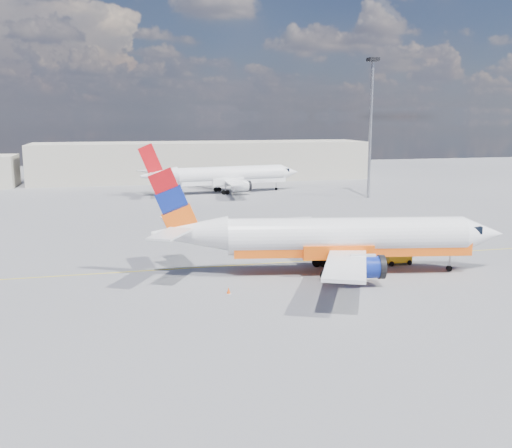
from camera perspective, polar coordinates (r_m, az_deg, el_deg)
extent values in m
plane|color=slate|center=(49.74, 1.55, -4.83)|extent=(240.00, 240.00, 0.00)
cube|color=yellow|center=(52.54, 0.70, -3.98)|extent=(70.00, 0.15, 0.01)
cube|color=beige|center=(122.88, -5.30, 6.30)|extent=(70.00, 14.00, 8.00)
cylinder|color=white|center=(49.32, 9.03, -1.15)|extent=(20.43, 6.67, 3.12)
cone|color=white|center=(53.13, 21.71, -0.93)|extent=(4.17, 3.73, 3.12)
cone|color=white|center=(48.23, -6.62, -0.96)|extent=(6.85, 4.06, 2.97)
cube|color=black|center=(52.51, 20.47, -0.41)|extent=(1.91, 2.36, 0.64)
cube|color=#FF5C10|center=(49.64, 9.51, -2.33)|extent=(20.33, 6.12, 1.10)
cube|color=white|center=(55.41, 6.21, -0.65)|extent=(3.65, 11.19, 0.74)
cube|color=white|center=(43.10, 9.00, -3.99)|extent=(7.20, 11.25, 0.74)
cylinder|color=navy|center=(53.72, 8.53, -2.01)|extent=(3.56, 2.30, 1.74)
cylinder|color=navy|center=(45.89, 10.61, -4.27)|extent=(3.56, 2.30, 1.74)
cylinder|color=black|center=(54.03, 10.05, -1.98)|extent=(0.79, 1.98, 1.93)
cylinder|color=black|center=(46.26, 12.38, -4.21)|extent=(0.79, 1.98, 1.93)
cube|color=#FF5C10|center=(47.85, -8.34, 2.31)|extent=(4.29, 1.04, 5.73)
cube|color=white|center=(51.09, -7.99, 0.34)|extent=(2.62, 4.82, 0.17)
cube|color=white|center=(45.34, -8.58, -0.99)|extent=(3.95, 5.00, 0.17)
cylinder|color=#95959D|center=(52.49, 18.81, -3.29)|extent=(0.19, 0.19, 1.93)
cylinder|color=black|center=(52.71, 18.76, -4.23)|extent=(0.55, 0.31, 0.51)
cylinder|color=black|center=(51.73, 6.43, -3.81)|extent=(0.88, 0.49, 0.83)
cylinder|color=black|center=(47.54, 7.31, -5.14)|extent=(0.88, 0.49, 0.83)
cylinder|color=white|center=(101.40, -2.55, 4.95)|extent=(19.77, 6.07, 3.02)
cone|color=white|center=(105.90, 3.35, 5.19)|extent=(3.99, 3.54, 3.02)
cone|color=white|center=(97.73, -9.69, 4.78)|extent=(6.59, 3.82, 2.87)
cube|color=black|center=(105.32, 2.74, 5.43)|extent=(1.81, 2.26, 0.62)
cube|color=white|center=(101.66, -2.31, 4.39)|extent=(19.69, 5.55, 1.07)
cube|color=white|center=(106.89, -4.37, 4.80)|extent=(6.80, 10.92, 0.71)
cube|color=white|center=(95.23, -2.01, 4.10)|extent=(3.74, 10.86, 0.71)
cylinder|color=white|center=(105.47, -3.06, 4.27)|extent=(3.42, 2.17, 1.69)
cylinder|color=white|center=(98.02, -1.49, 3.80)|extent=(3.42, 2.17, 1.69)
cylinder|color=black|center=(105.95, -2.34, 4.31)|extent=(0.73, 1.91, 1.87)
cylinder|color=black|center=(98.53, -0.72, 3.83)|extent=(0.73, 1.91, 1.87)
cube|color=red|center=(97.21, -10.51, 6.33)|extent=(4.16, 0.92, 5.54)
cube|color=white|center=(100.16, -10.81, 5.21)|extent=(3.76, 4.84, 0.16)
cube|color=white|center=(94.62, -10.10, 4.93)|extent=(2.62, 4.69, 0.16)
cylinder|color=#95959D|center=(104.99, 2.03, 4.01)|extent=(0.18, 0.18, 1.87)
cylinder|color=black|center=(105.09, 2.02, 3.54)|extent=(0.52, 0.29, 0.50)
cylinder|color=black|center=(103.13, -3.87, 3.47)|extent=(0.84, 0.46, 0.80)
cylinder|color=black|center=(99.13, -3.08, 3.19)|extent=(0.84, 0.46, 0.80)
cylinder|color=black|center=(54.13, 12.79, -3.57)|extent=(0.45, 0.18, 0.45)
cylinder|color=black|center=(53.05, 13.40, -3.89)|extent=(0.45, 0.18, 0.45)
cylinder|color=black|center=(54.94, 14.47, -3.43)|extent=(0.45, 0.18, 0.45)
cylinder|color=black|center=(53.88, 15.10, -3.74)|extent=(0.45, 0.18, 0.45)
cube|color=gold|center=(53.88, 13.96, -3.19)|extent=(2.34, 1.27, 0.90)
cube|color=black|center=(53.52, 13.57, -2.48)|extent=(1.08, 1.08, 0.54)
cube|color=white|center=(43.87, -2.76, -6.96)|extent=(0.36, 0.36, 0.04)
cone|color=#F34C09|center=(43.79, -2.76, -6.64)|extent=(0.31, 0.31, 0.47)
cylinder|color=#95959D|center=(96.25, 11.37, 9.10)|extent=(0.48, 0.48, 21.98)
cube|color=black|center=(96.64, 11.62, 15.82)|extent=(1.65, 1.65, 0.55)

